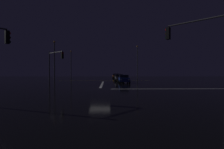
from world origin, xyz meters
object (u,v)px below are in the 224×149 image
(sedan_white, at_px, (120,77))
(streetlamp_left_near, at_px, (54,58))
(streetlamp_right_far, at_px, (137,60))
(traffic_signal_nw, at_px, (55,61))
(sedan_orange, at_px, (116,76))
(streetlamp_left_far, at_px, (71,63))
(sedan_black, at_px, (117,76))
(sedan_silver, at_px, (116,76))
(sedan_blue, at_px, (124,79))
(sedan_gray, at_px, (119,78))
(traffic_signal_se, at_px, (199,42))

(sedan_white, distance_m, streetlamp_left_near, 16.98)
(streetlamp_right_far, bearing_deg, traffic_signal_nw, -128.44)
(sedan_orange, distance_m, streetlamp_left_far, 14.88)
(sedan_orange, height_order, streetlamp_right_far, streetlamp_right_far)
(sedan_black, bearing_deg, sedan_white, -87.63)
(sedan_black, xyz_separation_m, sedan_silver, (0.28, 11.17, 0.00))
(sedan_orange, relative_size, streetlamp_left_far, 0.51)
(sedan_blue, height_order, sedan_gray, same)
(sedan_blue, height_order, sedan_black, same)
(sedan_black, relative_size, sedan_orange, 1.00)
(sedan_white, bearing_deg, streetlamp_left_far, 152.03)
(streetlamp_left_near, bearing_deg, streetlamp_left_far, 90.00)
(sedan_black, bearing_deg, sedan_orange, 92.41)
(sedan_blue, height_order, sedan_silver, same)
(sedan_blue, height_order, sedan_white, same)
(sedan_silver, bearing_deg, sedan_gray, -91.29)
(sedan_gray, relative_size, streetlamp_left_near, 0.51)
(streetlamp_right_far, bearing_deg, sedan_orange, 145.53)
(sedan_orange, relative_size, streetlamp_right_far, 0.43)
(sedan_black, bearing_deg, sedan_blue, -89.29)
(traffic_signal_se, bearing_deg, sedan_orange, 95.87)
(sedan_silver, xyz_separation_m, streetlamp_left_near, (-14.12, -25.86, 4.15))
(sedan_black, height_order, traffic_signal_se, traffic_signal_se)
(sedan_black, distance_m, traffic_signal_nw, 24.51)
(streetlamp_left_far, height_order, streetlamp_left_near, streetlamp_left_near)
(sedan_black, bearing_deg, sedan_gray, -91.13)
(sedan_white, xyz_separation_m, sedan_orange, (-0.50, 11.88, 0.00))
(sedan_white, distance_m, sedan_orange, 11.89)
(sedan_silver, relative_size, streetlamp_left_far, 0.51)
(sedan_silver, relative_size, traffic_signal_nw, 0.76)
(sedan_silver, bearing_deg, streetlamp_left_far, -145.07)
(sedan_white, height_order, sedan_silver, same)
(sedan_blue, bearing_deg, traffic_signal_se, -78.49)
(sedan_blue, height_order, streetlamp_left_near, streetlamp_left_near)
(sedan_blue, xyz_separation_m, streetlamp_left_far, (-14.06, 19.11, 4.13))
(sedan_gray, height_order, traffic_signal_se, traffic_signal_se)
(traffic_signal_nw, bearing_deg, streetlamp_left_far, 95.27)
(sedan_blue, xyz_separation_m, sedan_orange, (-0.46, 23.51, 0.00))
(sedan_silver, relative_size, traffic_signal_se, 0.68)
(sedan_black, relative_size, streetlamp_left_near, 0.51)
(sedan_silver, bearing_deg, sedan_blue, -90.13)
(sedan_blue, bearing_deg, sedan_silver, 89.87)
(sedan_orange, bearing_deg, traffic_signal_se, -84.13)
(streetlamp_right_far, relative_size, streetlamp_left_near, 1.18)
(sedan_black, bearing_deg, traffic_signal_se, -83.60)
(traffic_signal_se, xyz_separation_m, streetlamp_right_far, (2.00, 38.51, 1.32))
(streetlamp_right_far, bearing_deg, sedan_blue, -107.29)
(sedan_blue, distance_m, sedan_gray, 6.29)
(sedan_white, distance_m, traffic_signal_nw, 19.55)
(sedan_white, height_order, traffic_signal_nw, traffic_signal_nw)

